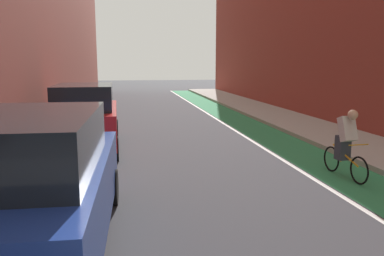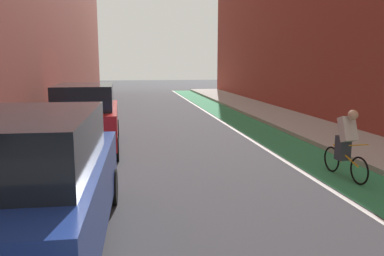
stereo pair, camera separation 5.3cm
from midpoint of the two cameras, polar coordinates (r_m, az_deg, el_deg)
ground_plane at (r=13.63m, az=-1.71°, el=-1.45°), size 94.54×94.54×0.00m
bike_lane_paint at (r=16.27m, az=8.82°, el=0.24°), size 1.60×42.97×0.00m
lane_divider_stripe at (r=16.02m, az=5.76°, el=0.16°), size 0.12×42.97×0.00m
sidewalk_right at (r=17.04m, az=15.67°, el=0.65°), size 2.67×42.97×0.14m
building_facade_right at (r=20.00m, az=20.79°, el=17.19°), size 2.40×38.97×10.93m
parked_suv_blue at (r=5.56m, az=-22.24°, el=-7.69°), size 2.07×4.78×1.98m
parked_suv_red at (r=12.05m, az=-15.20°, el=1.66°), size 1.98×4.42×1.98m
cyclist_trailing at (r=9.44m, az=21.88°, el=-2.10°), size 0.48×1.67×1.59m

